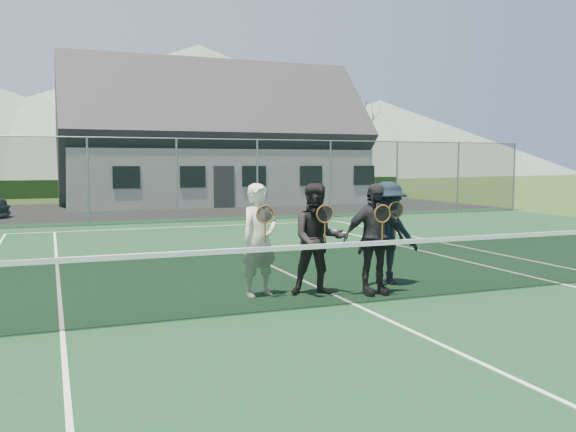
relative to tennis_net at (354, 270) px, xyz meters
name	(u,v)px	position (x,y,z in m)	size (l,w,h in m)	color
ground	(150,210)	(0.00, 20.00, -0.54)	(220.00, 220.00, 0.00)	#2A4318
court_surface	(354,305)	(0.00, 0.00, -0.53)	(30.00, 30.00, 0.02)	#14381E
tarmac_carpark	(56,213)	(-4.00, 20.00, -0.53)	(40.00, 12.00, 0.01)	black
hedge_row	(121,188)	(0.00, 32.00, 0.01)	(40.00, 1.20, 1.10)	black
hill_centre	(200,111)	(20.00, 95.00, 10.46)	(120.00, 120.00, 22.00)	slate
hill_east	(380,137)	(55.00, 95.00, 6.46)	(90.00, 90.00, 14.00)	slate
court_markings	(354,304)	(0.00, 0.00, -0.51)	(11.03, 23.83, 0.01)	white
tennis_net	(354,270)	(0.00, 0.00, 0.00)	(11.68, 0.08, 1.10)	slate
perimeter_fence	(177,180)	(0.00, 13.50, 0.99)	(30.07, 0.07, 3.02)	slate
clubhouse	(213,128)	(4.00, 24.00, 3.45)	(15.60, 8.20, 7.70)	silver
tree_c	(148,107)	(2.00, 33.00, 5.25)	(3.20, 3.20, 7.77)	#3B2615
tree_d	(290,112)	(12.00, 33.00, 5.25)	(3.20, 3.20, 7.77)	#341E13
tree_e	(364,114)	(18.00, 33.00, 5.25)	(3.20, 3.20, 7.77)	#362013
player_a	(260,240)	(-1.12, 1.10, 0.38)	(0.75, 0.60, 1.80)	silver
player_b	(318,239)	(-0.22, 0.85, 0.38)	(1.02, 0.89, 1.80)	black
player_c	(374,239)	(0.63, 0.54, 0.38)	(1.08, 0.53, 1.80)	#222227
player_d	(387,233)	(1.24, 1.15, 0.38)	(1.17, 0.68, 1.80)	black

